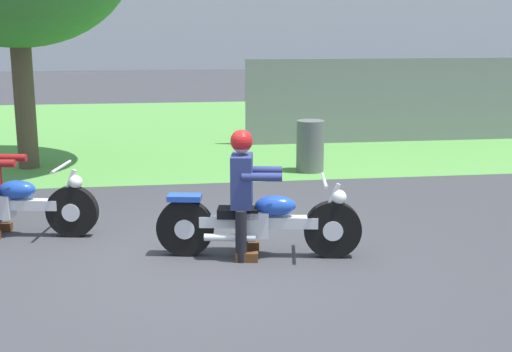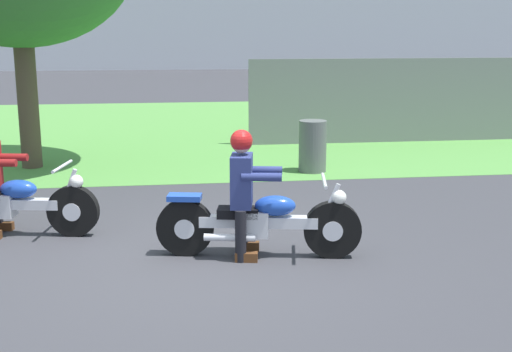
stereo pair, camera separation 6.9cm
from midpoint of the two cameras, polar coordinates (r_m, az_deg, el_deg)
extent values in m
plane|color=#38383D|center=(7.15, -5.13, -7.50)|extent=(120.00, 120.00, 0.00)
cube|color=#549342|center=(16.64, -6.62, 3.98)|extent=(60.00, 12.00, 0.01)
cylinder|color=black|center=(7.30, 6.77, -4.54)|extent=(0.63, 0.23, 0.62)
cylinder|color=silver|center=(7.30, 6.77, -4.54)|extent=(0.24, 0.18, 0.22)
cylinder|color=black|center=(7.36, -5.75, -4.37)|extent=(0.63, 0.23, 0.62)
cylinder|color=silver|center=(7.36, -5.75, -4.37)|extent=(0.24, 0.18, 0.22)
cube|color=silver|center=(7.26, 0.48, -3.88)|extent=(1.28, 0.37, 0.12)
cube|color=silver|center=(7.27, 0.09, -4.03)|extent=(0.36, 0.29, 0.28)
ellipsoid|color=#1E47B2|center=(7.21, 1.91, -2.53)|extent=(0.48, 0.32, 0.22)
cube|color=black|center=(7.25, -1.26, -3.10)|extent=(0.48, 0.32, 0.10)
cube|color=#1E47B2|center=(7.27, -5.81, -1.81)|extent=(0.39, 0.26, 0.06)
cylinder|color=silver|center=(7.23, 6.42, -2.64)|extent=(0.26, 0.09, 0.53)
cylinder|color=silver|center=(7.15, 6.08, -0.40)|extent=(0.15, 0.66, 0.04)
sphere|color=white|center=(7.21, 7.31, -1.81)|extent=(0.16, 0.16, 0.16)
cylinder|color=silver|center=(7.19, -1.97, -5.23)|extent=(0.56, 0.18, 0.08)
cylinder|color=black|center=(7.48, -0.85, -4.28)|extent=(0.12, 0.12, 0.56)
cube|color=#593319|center=(7.54, -0.38, -5.97)|extent=(0.25, 0.14, 0.10)
cylinder|color=black|center=(7.13, -1.03, -5.12)|extent=(0.12, 0.12, 0.56)
cube|color=#593319|center=(7.20, -0.54, -6.87)|extent=(0.25, 0.14, 0.10)
cube|color=navy|center=(7.16, -0.95, -0.40)|extent=(0.28, 0.41, 0.56)
cylinder|color=navy|center=(7.30, 0.86, 0.49)|extent=(0.43, 0.16, 0.09)
cylinder|color=navy|center=(6.97, 0.76, -0.09)|extent=(0.43, 0.16, 0.09)
sphere|color=#D8A884|center=(7.08, -0.96, 2.75)|extent=(0.20, 0.20, 0.20)
sphere|color=#B21919|center=(7.08, -0.96, 2.99)|extent=(0.24, 0.24, 0.24)
cylinder|color=black|center=(8.28, -15.00, -2.88)|extent=(0.62, 0.23, 0.61)
cylinder|color=silver|center=(8.28, -15.00, -2.88)|extent=(0.24, 0.18, 0.21)
cube|color=silver|center=(8.54, -20.30, -2.20)|extent=(1.32, 0.37, 0.12)
cube|color=silver|center=(8.57, -20.60, -2.32)|extent=(0.36, 0.29, 0.28)
ellipsoid|color=#1E47B2|center=(8.43, -19.27, -1.05)|extent=(0.48, 0.32, 0.22)
cylinder|color=silver|center=(8.23, -15.43, -1.19)|extent=(0.26, 0.09, 0.53)
cylinder|color=silver|center=(8.18, -15.87, 0.79)|extent=(0.15, 0.66, 0.04)
sphere|color=white|center=(8.17, -14.74, -0.45)|extent=(0.16, 0.16, 0.16)
cube|color=#593319|center=(8.83, -20.41, -4.00)|extent=(0.25, 0.14, 0.10)
cylinder|color=maroon|center=(8.57, -19.89, 1.51)|extent=(0.43, 0.16, 0.09)
cylinder|color=brown|center=(12.46, -18.60, 5.88)|extent=(0.35, 0.35, 2.29)
cylinder|color=#595E5B|center=(11.59, 4.99, 2.53)|extent=(0.47, 0.47, 0.89)
cube|color=slate|center=(14.99, 13.00, 6.27)|extent=(7.00, 0.06, 1.80)
camera|label=1|loc=(0.03, -89.73, 0.06)|focal=47.21mm
camera|label=2|loc=(0.03, 90.27, -0.06)|focal=47.21mm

